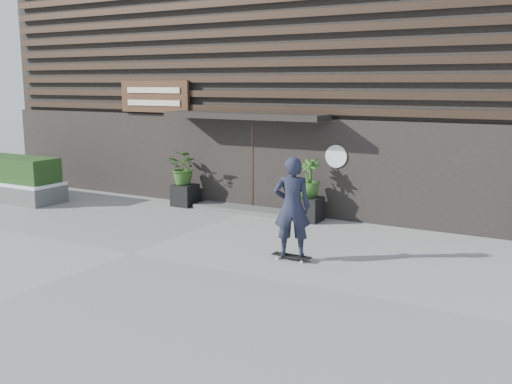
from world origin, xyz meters
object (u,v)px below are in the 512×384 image
Objects in this scene: planter_pot_left at (185,195)px; raised_bed at (11,191)px; skateboarder at (292,207)px; planter_pot_right at (309,209)px.

planter_pot_left is 5.34m from raised_bed.
raised_bed is at bearing 171.96° from skateboarder.
planter_pot_right is at bearing 109.07° from skateboarder.
planter_pot_left is 3.80m from planter_pot_right.
planter_pot_right is at bearing 11.46° from raised_bed.
skateboarder is (9.93, -1.40, 0.80)m from raised_bed.
planter_pot_right is (3.80, 0.00, 0.00)m from planter_pot_left.
planter_pot_right is 3.46m from skateboarder.
skateboarder is (4.90, -3.19, 0.75)m from planter_pot_left.
planter_pot_right is at bearing 0.00° from planter_pot_left.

